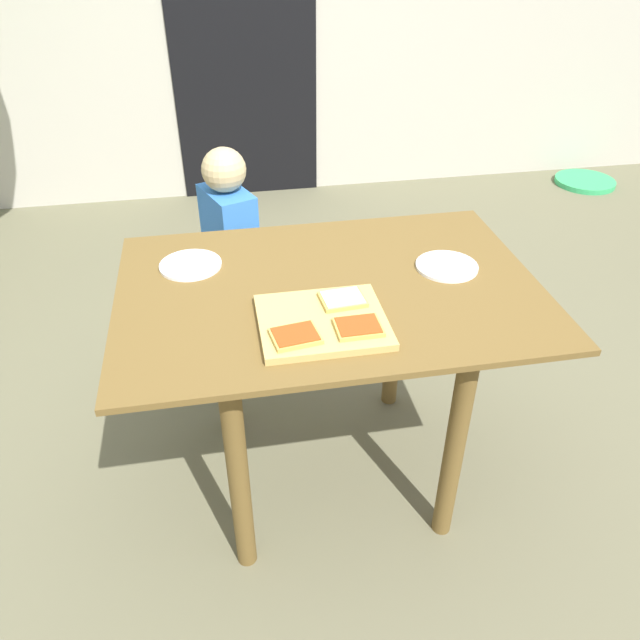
% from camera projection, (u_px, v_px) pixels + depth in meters
% --- Properties ---
extents(ground_plane, '(16.00, 16.00, 0.00)m').
position_uv_depth(ground_plane, '(328.00, 468.00, 2.22)').
color(ground_plane, '#69654B').
extents(house_door, '(0.90, 0.02, 2.00)m').
position_uv_depth(house_door, '(243.00, 36.00, 3.72)').
color(house_door, black).
rests_on(house_door, ground).
extents(dining_table, '(1.22, 0.84, 0.77)m').
position_uv_depth(dining_table, '(329.00, 328.00, 1.87)').
color(dining_table, brown).
rests_on(dining_table, ground).
extents(cutting_board, '(0.33, 0.29, 0.02)m').
position_uv_depth(cutting_board, '(322.00, 322.00, 1.62)').
color(cutting_board, tan).
rests_on(cutting_board, dining_table).
extents(pizza_slice_far_right, '(0.13, 0.11, 0.01)m').
position_uv_depth(pizza_slice_far_right, '(343.00, 299.00, 1.68)').
color(pizza_slice_far_right, gold).
rests_on(pizza_slice_far_right, cutting_board).
extents(pizza_slice_near_right, '(0.12, 0.10, 0.01)m').
position_uv_depth(pizza_slice_near_right, '(358.00, 327.00, 1.57)').
color(pizza_slice_near_right, gold).
rests_on(pizza_slice_near_right, cutting_board).
extents(pizza_slice_near_left, '(0.13, 0.11, 0.01)m').
position_uv_depth(pizza_slice_near_left, '(296.00, 336.00, 1.54)').
color(pizza_slice_near_left, gold).
rests_on(pizza_slice_near_left, cutting_board).
extents(plate_white_left, '(0.19, 0.19, 0.01)m').
position_uv_depth(plate_white_left, '(191.00, 265.00, 1.88)').
color(plate_white_left, white).
rests_on(plate_white_left, dining_table).
extents(plate_white_right, '(0.19, 0.19, 0.01)m').
position_uv_depth(plate_white_right, '(447.00, 266.00, 1.87)').
color(plate_white_right, white).
rests_on(plate_white_right, dining_table).
extents(child_left, '(0.22, 0.27, 0.97)m').
position_uv_depth(child_left, '(232.00, 253.00, 2.41)').
color(child_left, '#4C4851').
rests_on(child_left, ground).
extents(garden_hose_coil, '(0.41, 0.41, 0.04)m').
position_uv_depth(garden_hose_coil, '(585.00, 182.00, 4.39)').
color(garden_hose_coil, '#35AE64').
rests_on(garden_hose_coil, ground).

